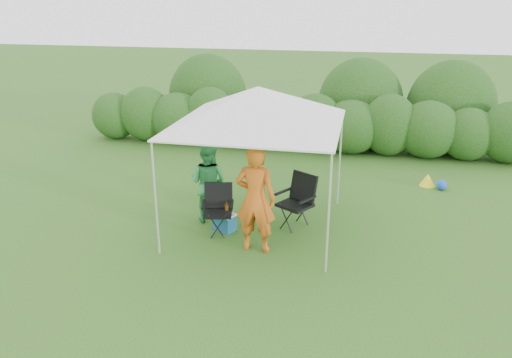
% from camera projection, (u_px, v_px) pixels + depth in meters
% --- Properties ---
extents(ground, '(70.00, 70.00, 0.00)m').
position_uv_depth(ground, '(252.00, 237.00, 9.67)').
color(ground, '#366620').
extents(hedge, '(13.40, 1.53, 1.80)m').
position_uv_depth(hedge, '(298.00, 123.00, 14.88)').
color(hedge, '#254F18').
rests_on(hedge, ground).
extents(canopy, '(3.10, 3.10, 2.83)m').
position_uv_depth(canopy, '(258.00, 106.00, 9.28)').
color(canopy, silver).
rests_on(canopy, ground).
extents(chair_right, '(0.85, 0.83, 1.08)m').
position_uv_depth(chair_right, '(298.00, 197.00, 9.94)').
color(chair_right, black).
rests_on(chair_right, ground).
extents(chair_left, '(0.68, 0.64, 0.97)m').
position_uv_depth(chair_left, '(218.00, 205.00, 9.72)').
color(chair_left, black).
rests_on(chair_left, ground).
extents(man, '(0.74, 0.50, 2.00)m').
position_uv_depth(man, '(256.00, 199.00, 8.85)').
color(man, '#CE5917').
rests_on(man, ground).
extents(woman, '(0.92, 0.77, 1.68)m').
position_uv_depth(woman, '(208.00, 182.00, 10.09)').
color(woman, '#2D8B46').
rests_on(woman, ground).
extents(cooler, '(0.51, 0.45, 0.35)m').
position_uv_depth(cooler, '(225.00, 222.00, 9.89)').
color(cooler, '#1A5179').
rests_on(cooler, ground).
extents(bottle, '(0.07, 0.07, 0.27)m').
position_uv_depth(bottle, '(227.00, 208.00, 9.73)').
color(bottle, '#592D0C').
rests_on(bottle, cooler).
extents(lawn_toy, '(0.62, 0.52, 0.31)m').
position_uv_depth(lawn_toy, '(431.00, 181.00, 12.15)').
color(lawn_toy, yellow).
rests_on(lawn_toy, ground).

